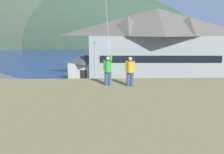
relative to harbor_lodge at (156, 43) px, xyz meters
The scene contains 17 objects.
ground_plane 24.98m from the harbor_lodge, 113.02° to the right, with size 600.00×600.00×0.00m, color #66604C.
parking_lot_pad 20.66m from the harbor_lodge, 118.75° to the right, with size 40.00×20.00×0.10m, color slate.
bay_water 39.56m from the harbor_lodge, 103.97° to the left, with size 360.00×84.00×0.03m, color navy.
far_hill_east_peak 98.45m from the harbor_lodge, 107.16° to the left, with size 146.62×67.21×62.25m, color #334733.
far_hill_center_saddle 99.17m from the harbor_lodge, 98.71° to the left, with size 80.98×70.04×48.80m, color #2D3D33.
harbor_lodge is the anchor object (origin of this frame).
storage_shed_waterside 13.05m from the harbor_lodge, behind, with size 6.49×5.19×4.65m.
wharf_dock 16.06m from the harbor_lodge, 123.30° to the left, with size 3.20×12.25×0.70m.
moored_boat_wharfside 15.79m from the harbor_lodge, 141.78° to the left, with size 2.56×6.66×2.16m.
parked_car_lone_by_shed 17.64m from the harbor_lodge, 101.35° to the right, with size 4.35×2.36×1.82m.
parked_car_mid_row_near 27.64m from the harbor_lodge, 129.19° to the right, with size 4.31×2.27×1.82m.
parked_car_front_row_end 16.84m from the harbor_lodge, 83.56° to the right, with size 4.35×2.36×1.82m.
parked_car_front_row_red 23.03m from the harbor_lodge, 92.03° to the right, with size 4.34×2.34×1.82m.
parked_car_mid_row_far 19.53m from the harbor_lodge, 121.15° to the right, with size 4.27×2.19×1.82m.
parking_light_pole 15.67m from the harbor_lodge, 131.49° to the right, with size 0.24×0.78×7.34m.
person_kite_flyer 29.76m from the harbor_lodge, 107.10° to the right, with size 0.56×0.64×1.86m.
person_companion 29.63m from the harbor_lodge, 104.58° to the right, with size 0.54×0.40×1.74m.
Camera 1 is at (0.53, -20.39, 9.17)m, focal length 38.58 mm.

